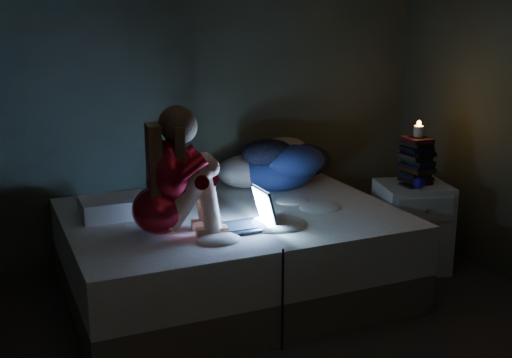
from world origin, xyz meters
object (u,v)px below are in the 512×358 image
laptop (242,209)px  phone (411,186)px  nightstand (411,226)px  candle (418,134)px  bed (231,253)px  woman (158,173)px

laptop → phone: 1.38m
nightstand → candle: bearing=60.1°
laptop → candle: bearing=9.8°
bed → phone: phone is taller
candle → phone: size_ratio=0.57×
bed → nightstand: 1.37m
woman → candle: bearing=13.7°
woman → candle: size_ratio=9.46×
woman → phone: 1.87m
bed → nightstand: size_ratio=3.27×
bed → nightstand: bearing=-4.2°
woman → laptop: size_ratio=2.14×
bed → phone: (1.30, -0.16, 0.36)m
phone → candle: bearing=29.4°
bed → phone: 1.35m
bed → candle: 1.57m
bed → candle: size_ratio=25.99×
bed → phone: bearing=-6.8°
laptop → bed: bearing=77.8°
laptop → nightstand: (1.43, 0.24, -0.38)m
bed → laptop: 0.54m
woman → laptop: woman is taller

